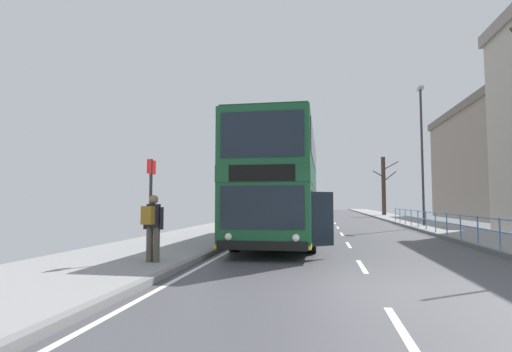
# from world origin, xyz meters

# --- Properties ---
(ground) EXTENTS (15.80, 140.00, 0.20)m
(ground) POSITION_xyz_m (-0.72, -0.00, 0.04)
(ground) COLOR #46464C
(double_decker_bus_main) EXTENTS (3.28, 10.47, 4.31)m
(double_decker_bus_main) POSITION_xyz_m (-2.53, 7.86, 2.26)
(double_decker_bus_main) COLOR #19512D
(double_decker_bus_main) RESTS_ON ground
(pedestrian_railing_far_kerb) EXTENTS (0.05, 22.30, 0.97)m
(pedestrian_railing_far_kerb) POSITION_xyz_m (4.45, 11.64, 0.79)
(pedestrian_railing_far_kerb) COLOR #598CC6
(pedestrian_railing_far_kerb) RESTS_ON ground
(pedestrian_with_backpack) EXTENTS (0.55, 0.55, 1.63)m
(pedestrian_with_backpack) POSITION_xyz_m (-5.05, 1.49, 1.09)
(pedestrian_with_backpack) COLOR #4C473D
(pedestrian_with_backpack) RESTS_ON ground
(bus_stop_sign_near) EXTENTS (0.08, 0.44, 2.55)m
(bus_stop_sign_near) POSITION_xyz_m (-5.27, 1.83, 1.72)
(bus_stop_sign_near) COLOR #2D2D33
(bus_stop_sign_near) RESTS_ON ground
(street_lamp_far_side) EXTENTS (0.28, 0.60, 8.63)m
(street_lamp_far_side) POSITION_xyz_m (5.21, 17.71, 5.08)
(street_lamp_far_side) COLOR #38383D
(street_lamp_far_side) RESTS_ON ground
(bare_tree_far_00) EXTENTS (2.53, 1.62, 6.33)m
(bare_tree_far_00) POSITION_xyz_m (5.76, 36.46, 3.37)
(bare_tree_far_00) COLOR #423328
(bare_tree_far_00) RESTS_ON ground
(background_building_00) EXTENTS (9.34, 17.57, 10.24)m
(background_building_00) POSITION_xyz_m (15.72, 29.95, 5.15)
(background_building_00) COLOR gray
(background_building_00) RESTS_ON ground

